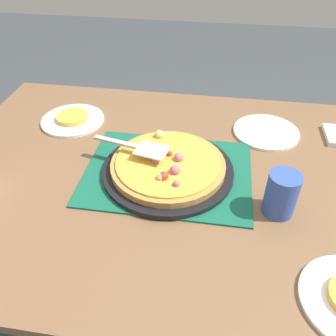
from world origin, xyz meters
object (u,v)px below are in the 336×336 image
at_px(pizza_pan, 168,170).
at_px(plate_side, 266,132).
at_px(pizza_server, 137,147).
at_px(served_slice_right, 72,117).
at_px(cup_corner, 281,194).
at_px(plate_far_right, 73,120).
at_px(pizza, 168,164).

height_order(pizza_pan, plate_side, pizza_pan).
relative_size(pizza_pan, pizza_server, 1.63).
height_order(served_slice_right, cup_corner, cup_corner).
xyz_separation_m(plate_far_right, pizza_server, (-0.28, 0.21, 0.06)).
bearing_deg(plate_side, pizza, 41.29).
height_order(pizza, plate_far_right, pizza).
bearing_deg(plate_side, pizza_server, 31.32).
xyz_separation_m(served_slice_right, pizza_server, (-0.28, 0.21, 0.05)).
xyz_separation_m(pizza_pan, plate_far_right, (0.38, -0.23, -0.01)).
height_order(pizza_pan, plate_far_right, pizza_pan).
bearing_deg(plate_side, served_slice_right, 2.41).
height_order(plate_side, cup_corner, cup_corner).
height_order(plate_far_right, served_slice_right, served_slice_right).
bearing_deg(plate_side, cup_corner, 90.76).
bearing_deg(served_slice_right, cup_corner, 153.62).
xyz_separation_m(plate_far_right, cup_corner, (-0.68, 0.34, 0.06)).
relative_size(pizza_pan, cup_corner, 3.17).
bearing_deg(pizza_pan, plate_far_right, -31.40).
distance_m(plate_side, cup_corner, 0.37).
distance_m(pizza, cup_corner, 0.32).
distance_m(plate_side, served_slice_right, 0.68).
relative_size(served_slice_right, cup_corner, 0.92).
relative_size(pizza_pan, served_slice_right, 3.45).
distance_m(plate_far_right, served_slice_right, 0.01).
xyz_separation_m(pizza_pan, cup_corner, (-0.30, 0.11, 0.05)).
relative_size(pizza, pizza_server, 1.41).
bearing_deg(plate_far_right, cup_corner, 153.62).
bearing_deg(pizza, cup_corner, 160.66).
height_order(pizza, served_slice_right, pizza).
height_order(pizza_pan, cup_corner, cup_corner).
height_order(served_slice_right, pizza_server, pizza_server).
distance_m(served_slice_right, pizza_server, 0.36).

